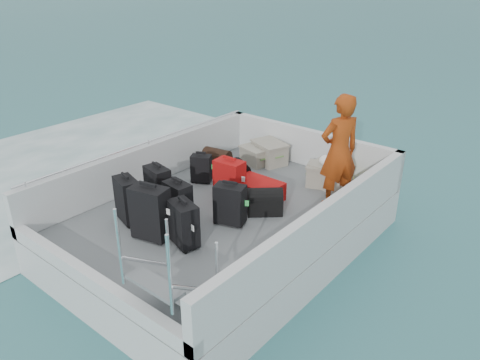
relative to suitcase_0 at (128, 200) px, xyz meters
The scene contains 24 objects.
ground 1.74m from the suitcase_0, 51.64° to the left, with size 160.00×160.00×0.00m, color #1A575C.
wake_foam 4.17m from the suitcase_0, 163.70° to the left, with size 10.00×10.00×0.00m, color white.
ferry_hull 1.60m from the suitcase_0, 51.64° to the left, with size 3.60×5.00×0.60m, color silver.
deck 1.50m from the suitcase_0, 51.64° to the left, with size 3.30×4.70×0.02m, color slate.
deck_fittings 1.49m from the suitcase_0, 33.27° to the left, with size 3.60×5.00×0.90m.
suitcase_0 is the anchor object (origin of this frame).
suitcase_1 0.61m from the suitcase_0, 91.82° to the left, with size 0.44×0.25×0.66m, color black.
suitcase_2 1.69m from the suitcase_0, 94.22° to the left, with size 0.35×0.21×0.50m, color black.
suitcase_3 0.64m from the suitcase_0, ahead, with size 0.51×0.30×0.78m, color black.
suitcase_4 0.74m from the suitcase_0, 38.26° to the left, with size 0.43×0.25×0.63m, color black.
suitcase_5 1.67m from the suitcase_0, 67.14° to the left, with size 0.47×0.28×0.65m, color #B90E0F.
suitcase_6 1.11m from the suitcase_0, ahead, with size 0.46×0.27×0.63m, color black.
suitcase_7 1.51m from the suitcase_0, 36.68° to the left, with size 0.44×0.25×0.62m, color black.
suitcase_8 2.10m from the suitcase_0, 60.42° to the left, with size 0.51×0.77×0.30m, color #B90E0F.
duffel_0 2.29m from the suitcase_0, 97.05° to the left, with size 0.51×0.30×0.32m, color black, non-canonical shape.
duffel_1 2.13m from the suitcase_0, 78.44° to the left, with size 0.41×0.30×0.32m, color black, non-canonical shape.
duffel_2 2.06m from the suitcase_0, 46.49° to the left, with size 0.54×0.30×0.32m, color black, non-canonical shape.
crate_0 2.95m from the suitcase_0, 88.33° to the left, with size 0.52×0.36×0.31m, color gray.
crate_1 3.19m from the suitcase_0, 85.29° to the left, with size 0.64×0.44×0.39m, color gray.
crate_2 3.36m from the suitcase_0, 61.15° to the left, with size 0.59×0.40×0.35m, color gray.
crate_3 3.43m from the suitcase_0, 59.92° to the left, with size 0.64×0.44×0.38m, color gray.
yellow_bag 3.76m from the suitcase_0, 60.24° to the left, with size 0.28×0.26×0.22m, color yellow.
white_bag 3.36m from the suitcase_0, 61.15° to the left, with size 0.24×0.24×0.18m, color white.
passenger 3.26m from the suitcase_0, 49.16° to the left, with size 0.67×0.43×1.81m, color #CF4A13.
Camera 1 is at (4.28, -4.80, 4.12)m, focal length 35.00 mm.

